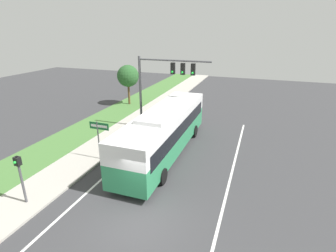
% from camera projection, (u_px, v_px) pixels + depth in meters
% --- Properties ---
extents(ground_plane, '(80.00, 80.00, 0.00)m').
position_uv_depth(ground_plane, '(137.00, 221.00, 12.16)').
color(ground_plane, '#38383A').
extents(sidewalk, '(2.80, 80.00, 0.12)m').
position_uv_depth(sidewalk, '(33.00, 194.00, 14.10)').
color(sidewalk, '#ADA89E').
rests_on(sidewalk, ground_plane).
extents(lane_divider_near, '(0.14, 30.00, 0.01)m').
position_uv_depth(lane_divider_near, '(73.00, 205.00, 13.30)').
color(lane_divider_near, silver).
rests_on(lane_divider_near, ground_plane).
extents(lane_divider_far, '(0.14, 30.00, 0.01)m').
position_uv_depth(lane_divider_far, '(215.00, 241.00, 11.03)').
color(lane_divider_far, silver).
rests_on(lane_divider_far, ground_plane).
extents(bus, '(2.73, 11.97, 3.36)m').
position_uv_depth(bus, '(165.00, 129.00, 18.13)').
color(bus, '#2D8956').
rests_on(bus, ground_plane).
extents(signal_gantry, '(6.13, 0.41, 6.28)m').
position_uv_depth(signal_gantry, '(163.00, 78.00, 21.39)').
color(signal_gantry, '#4C4C51').
rests_on(signal_gantry, ground_plane).
extents(pedestrian_signal, '(0.28, 0.34, 2.68)m').
position_uv_depth(pedestrian_signal, '(20.00, 172.00, 12.73)').
color(pedestrian_signal, '#4C4C51').
rests_on(pedestrian_signal, ground_plane).
extents(street_sign, '(1.42, 0.08, 2.78)m').
position_uv_depth(street_sign, '(99.00, 133.00, 17.10)').
color(street_sign, '#4C4C51').
rests_on(street_sign, ground_plane).
extents(roadside_tree, '(2.45, 2.45, 4.49)m').
position_uv_depth(roadside_tree, '(128.00, 76.00, 29.51)').
color(roadside_tree, brown).
rests_on(roadside_tree, grass_verge).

